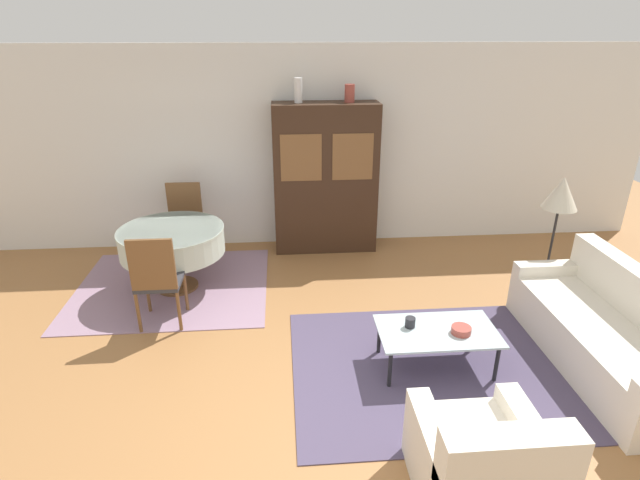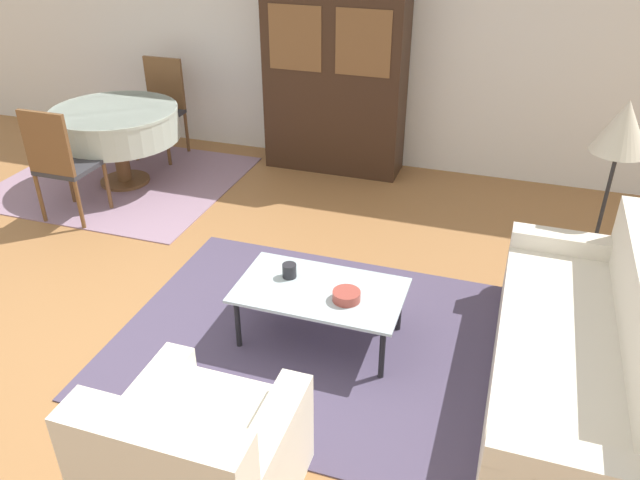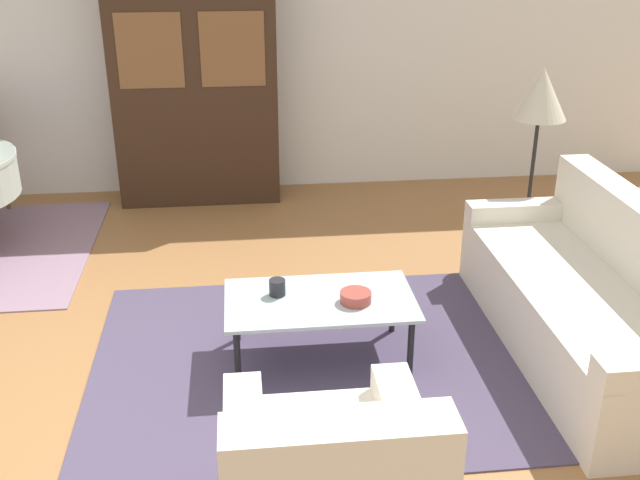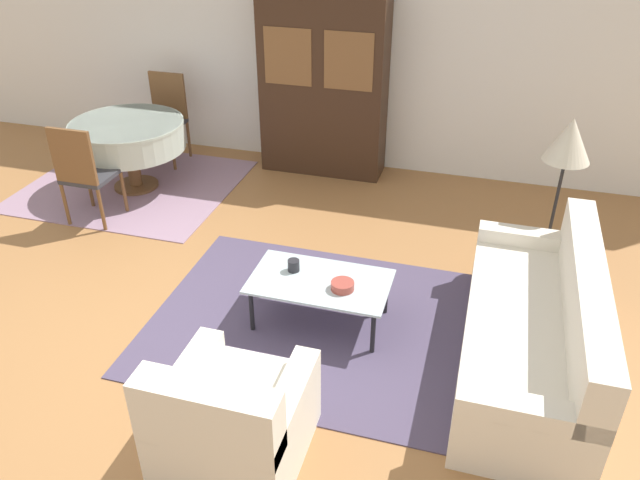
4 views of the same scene
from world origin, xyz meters
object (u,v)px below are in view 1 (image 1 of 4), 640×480
(floor_lamp, at_px, (561,197))
(dining_chair_far, at_px, (185,219))
(coffee_table, at_px, (437,333))
(vase_short, at_px, (350,93))
(bowl, at_px, (461,330))
(cup, at_px, (410,322))
(dining_chair_near, at_px, (157,277))
(vase_tall, at_px, (298,90))
(dining_table, at_px, (172,241))
(display_cabinet, at_px, (325,179))
(armchair, at_px, (483,466))
(couch, at_px, (610,335))

(floor_lamp, bearing_deg, dining_chair_far, 163.91)
(coffee_table, height_order, vase_short, vase_short)
(coffee_table, distance_m, bowl, 0.21)
(cup, bearing_deg, coffee_table, -17.44)
(dining_chair_near, distance_m, vase_tall, 2.89)
(vase_tall, bearing_deg, dining_table, -145.12)
(cup, relative_size, vase_tall, 0.31)
(coffee_table, height_order, vase_tall, vase_tall)
(dining_table, xyz_separation_m, vase_short, (2.17, 1.06, 1.50))
(display_cabinet, distance_m, vase_short, 1.15)
(dining_table, relative_size, dining_chair_far, 1.17)
(coffee_table, xyz_separation_m, dining_chair_near, (-2.62, 0.89, 0.22))
(floor_lamp, bearing_deg, armchair, -123.84)
(dining_table, distance_m, cup, 2.90)
(couch, relative_size, vase_tall, 6.92)
(coffee_table, distance_m, dining_chair_near, 2.78)
(cup, bearing_deg, display_cabinet, 101.02)
(armchair, xyz_separation_m, vase_tall, (-0.98, 4.19, 1.84))
(display_cabinet, height_order, dining_chair_far, display_cabinet)
(couch, height_order, bowl, couch)
(cup, bearing_deg, couch, -5.06)
(dining_chair_near, bearing_deg, bowl, -18.66)
(bowl, bearing_deg, dining_chair_near, 161.34)
(coffee_table, relative_size, dining_table, 0.89)
(couch, bearing_deg, coffee_table, 86.84)
(display_cabinet, xyz_separation_m, floor_lamp, (2.45, -1.48, 0.16))
(armchair, distance_m, coffee_table, 1.42)
(display_cabinet, height_order, vase_tall, vase_tall)
(display_cabinet, bearing_deg, couch, -50.79)
(couch, bearing_deg, floor_lamp, -4.95)
(dining_chair_near, height_order, vase_tall, vase_tall)
(display_cabinet, relative_size, dining_table, 1.67)
(cup, bearing_deg, bowl, -17.57)
(couch, bearing_deg, vase_tall, 43.10)
(floor_lamp, height_order, bowl, floor_lamp)
(armchair, relative_size, vase_tall, 2.78)
(armchair, relative_size, dining_table, 0.70)
(dining_table, height_order, vase_tall, vase_tall)
(dining_chair_far, height_order, floor_lamp, floor_lamp)
(dining_table, height_order, bowl, dining_table)
(display_cabinet, distance_m, floor_lamp, 2.87)
(couch, bearing_deg, bowl, 88.93)
(coffee_table, height_order, floor_lamp, floor_lamp)
(dining_chair_near, height_order, cup, dining_chair_near)
(dining_table, height_order, cup, dining_table)
(dining_chair_near, bearing_deg, armchair, -42.65)
(dining_chair_near, relative_size, floor_lamp, 0.73)
(display_cabinet, bearing_deg, floor_lamp, -31.11)
(couch, height_order, dining_chair_near, dining_chair_near)
(dining_chair_far, height_order, cup, dining_chair_far)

